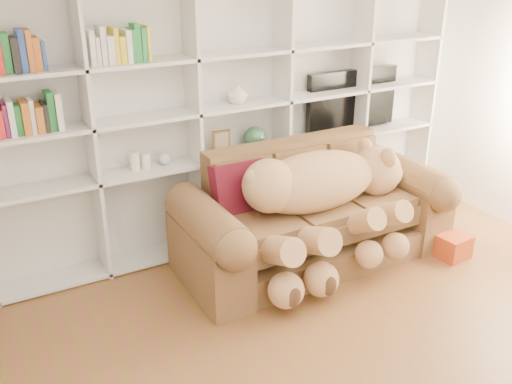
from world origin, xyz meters
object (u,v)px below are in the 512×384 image
teddy_bear (322,196)px  tv (352,101)px  sofa (312,219)px  gift_box (453,246)px

teddy_bear → tv: (0.97, 0.92, 0.48)m
teddy_bear → tv: bearing=39.8°
sofa → gift_box: (1.11, -0.62, -0.27)m
sofa → tv: 1.41m
sofa → gift_box: sofa is taller
tv → teddy_bear: bearing=-136.7°
teddy_bear → gift_box: (1.16, -0.42, -0.58)m
teddy_bear → gift_box: bearing=-23.4°
teddy_bear → tv: tv is taller
sofa → gift_box: 1.30m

